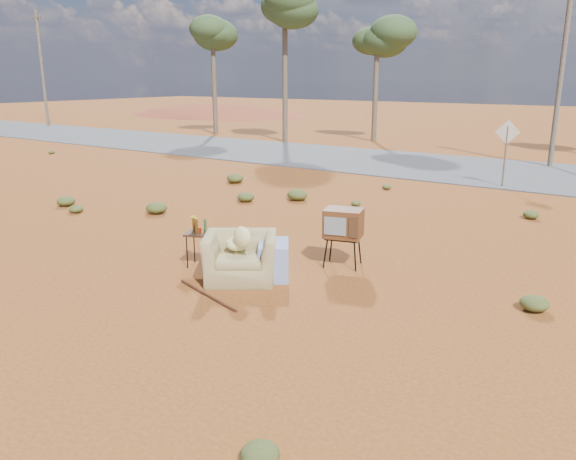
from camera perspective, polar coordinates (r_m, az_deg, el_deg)
The scene contains 14 objects.
ground at distance 9.87m, azimuth -5.19°, elevation -5.74°, with size 140.00×140.00×0.00m, color #98531E.
highway at distance 23.13m, azimuth 19.09°, elevation 5.76°, with size 140.00×7.00×0.04m, color #565659.
dirt_mound at distance 54.66m, azimuth -7.13°, elevation 11.52°, with size 26.00×18.00×2.00m, color #963D24.
armchair at distance 10.06m, azimuth -4.23°, elevation -2.16°, with size 1.64×1.63×1.12m.
tv_unit at distance 10.69m, azimuth 5.64°, elevation 0.61°, with size 0.82×0.72×1.13m.
side_table at distance 10.84m, azimuth -9.13°, elevation -0.06°, with size 0.61×0.61×0.95m.
rusty_bar at distance 9.49m, azimuth -8.20°, elevation -6.56°, with size 0.05×0.05×1.72m, color #4C2614.
road_sign at distance 19.69m, azimuth 21.33°, elevation 8.37°, with size 0.78×0.06×2.19m.
eucalyptus_far_left at distance 36.19m, azimuth -7.68°, elevation 19.02°, with size 3.20×3.20×7.10m.
eucalyptus_left at distance 31.81m, azimuth -0.32°, elevation 21.45°, with size 3.20×3.20×8.10m.
eucalyptus_near_left at distance 32.29m, azimuth 9.08°, elevation 18.56°, with size 3.20×3.20×6.60m.
utility_pole_west at distance 45.16m, azimuth -23.73°, elevation 14.88°, with size 1.40×0.20×8.00m.
utility_pole_center at distance 24.90m, azimuth 26.14°, elevation 15.25°, with size 1.40×0.20×8.00m.
scrub_patch at distance 13.74m, azimuth 3.77°, elevation 0.98°, with size 17.49×8.07×0.33m.
Camera 1 is at (5.88, -7.09, 3.54)m, focal length 35.00 mm.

